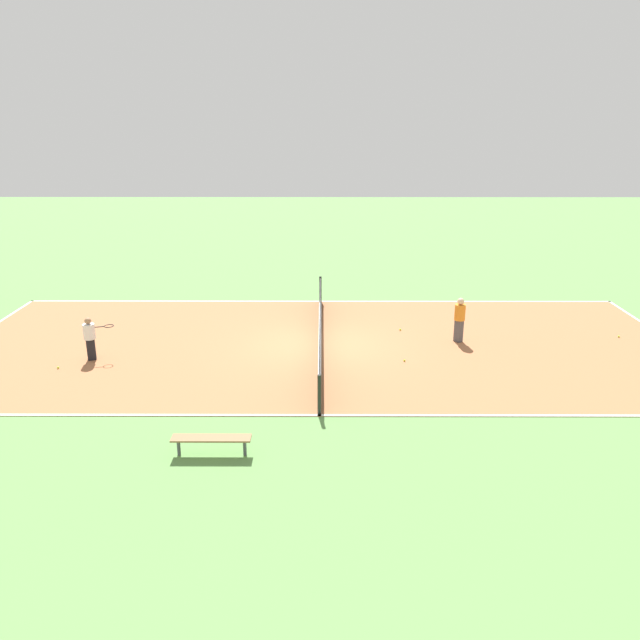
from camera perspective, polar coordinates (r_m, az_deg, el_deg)
The scene contains 10 objects.
ground_plane at distance 20.96m, azimuth 0.00°, elevation -2.34°, with size 80.00×80.00×0.00m, color #60934C.
court_surface at distance 20.96m, azimuth 0.00°, elevation -2.31°, with size 10.44×24.10×0.02m.
tennis_net at distance 20.77m, azimuth 0.00°, elevation -0.86°, with size 10.24×0.10×1.08m.
bench at distance 14.53m, azimuth -9.91°, elevation -10.72°, with size 0.36×1.80×0.45m.
player_center_orange at distance 21.51m, azimuth 12.65°, elevation 0.26°, with size 0.50×0.50×1.54m.
player_near_white at distance 20.73m, azimuth -20.28°, elevation -1.40°, with size 0.59×0.99×1.38m.
tennis_ball_far_baseline at distance 22.52m, azimuth 7.35°, elevation -0.86°, with size 0.07×0.07×0.07m, color #CCE033.
tennis_ball_right_alley at distance 19.73m, azimuth 7.73°, elevation -3.68°, with size 0.07×0.07×0.07m, color #CCE033.
tennis_ball_left_sideline at distance 20.62m, azimuth -22.83°, elevation -4.03°, with size 0.07×0.07×0.07m, color #CCE033.
tennis_ball_near_net at distance 24.00m, azimuth 25.65°, elevation -1.36°, with size 0.07×0.07×0.07m, color #CCE033.
Camera 1 is at (-19.63, -0.06, 7.35)m, focal length 35.00 mm.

